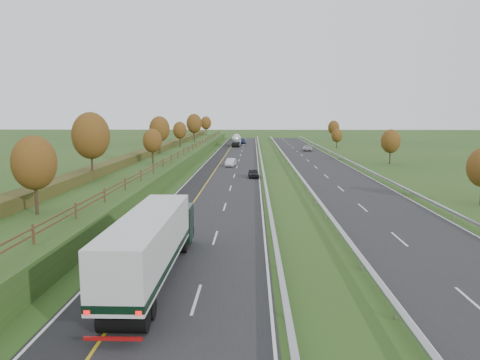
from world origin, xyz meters
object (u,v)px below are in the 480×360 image
(road_tanker, at_px, (236,140))
(car_silver_mid, at_px, (231,162))
(box_lorry, at_px, (153,242))
(car_small_far, at_px, (242,141))
(car_dark_near, at_px, (254,173))
(car_oncoming, at_px, (307,148))

(road_tanker, relative_size, car_silver_mid, 2.60)
(box_lorry, distance_m, car_silver_mid, 58.63)
(box_lorry, relative_size, car_small_far, 3.10)
(road_tanker, relative_size, car_dark_near, 2.97)
(box_lorry, height_order, car_dark_near, box_lorry)
(box_lorry, relative_size, car_dark_near, 4.31)
(road_tanker, relative_size, car_oncoming, 2.23)
(car_dark_near, distance_m, car_small_far, 79.67)
(box_lorry, xyz_separation_m, car_silver_mid, (1.57, 58.59, -1.58))
(car_silver_mid, bearing_deg, car_small_far, 95.86)
(box_lorry, distance_m, car_oncoming, 96.62)
(car_small_far, bearing_deg, box_lorry, -94.54)
(car_silver_mid, height_order, car_oncoming, car_silver_mid)
(road_tanker, bearing_deg, box_lorry, -90.31)
(car_dark_near, height_order, car_silver_mid, car_silver_mid)
(car_oncoming, bearing_deg, car_silver_mid, 68.55)
(box_lorry, height_order, car_small_far, box_lorry)
(box_lorry, distance_m, car_small_far, 123.41)
(car_dark_near, relative_size, car_oncoming, 0.75)
(road_tanker, bearing_deg, car_dark_near, -85.71)
(road_tanker, bearing_deg, car_small_far, 82.97)
(car_silver_mid, relative_size, car_small_far, 0.82)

